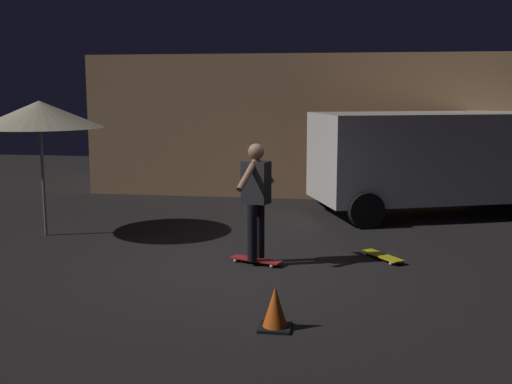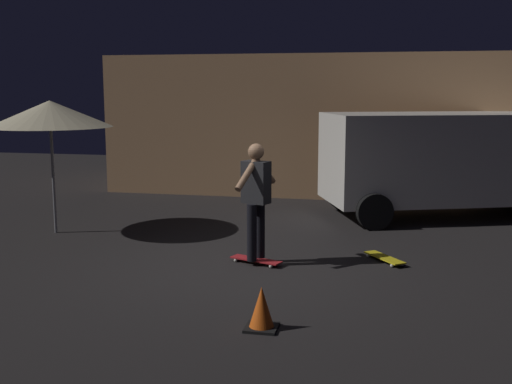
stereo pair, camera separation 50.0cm
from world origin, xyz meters
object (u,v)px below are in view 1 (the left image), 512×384
Objects in this scene: parked_van at (432,157)px; skater at (256,193)px; patio_umbrella at (40,114)px; skateboard_ridden at (256,260)px; traffic_cone at (275,309)px; skateboard_spare at (382,256)px.

parked_van reaches higher than skater.
skateboard_ridden is at bearing -17.62° from patio_umbrella.
patio_umbrella is at bearing 162.38° from skater.
skater is (3.86, -1.23, -1.04)m from patio_umbrella.
skater reaches higher than skateboard_ridden.
traffic_cone is (0.59, -2.45, -0.83)m from skater.
skater reaches higher than skateboard_spare.
skateboard_ridden is 2.52m from traffic_cone.
patio_umbrella is 6.06m from skateboard_spare.
skater is at bearing -90.00° from skateboard_ridden.
traffic_cone is (0.59, -2.45, 0.16)m from skateboard_ridden.
patio_umbrella is at bearing 140.47° from traffic_cone.
traffic_cone is at bearing -109.08° from parked_van.
parked_van is at bearing 73.76° from skateboard_spare.
skateboard_ridden is 0.98m from skater.
patio_umbrella is 4.18m from skater.
patio_umbrella reaches higher than parked_van.
skater is 3.63× the size of traffic_cone.
parked_van is 3.99m from skateboard_spare.
skateboard_ridden is at bearing 103.53° from traffic_cone.
skateboard_ridden is (-2.88, -4.19, -1.11)m from parked_van.
skateboard_spare is (5.67, -0.72, -2.02)m from patio_umbrella.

